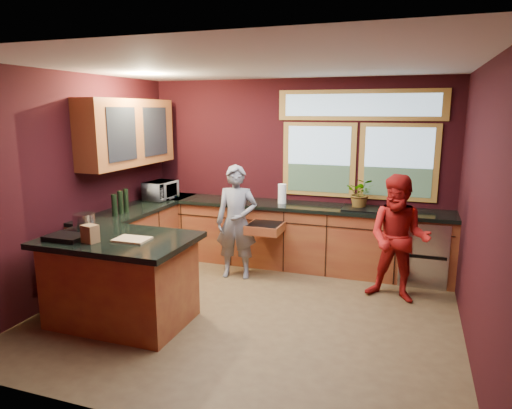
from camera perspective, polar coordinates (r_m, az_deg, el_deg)
The scene contains 14 objects.
floor at distance 5.32m, azimuth -0.81°, elevation -13.32°, with size 4.50×4.50×0.00m, color brown.
room_shell at distance 5.37m, azimuth -5.72°, elevation 6.83°, with size 4.52×4.02×2.71m.
back_counter at distance 6.64m, azimuth 5.82°, elevation -3.96°, with size 4.50×0.64×0.93m.
left_counter at distance 6.71m, azimuth -14.15°, elevation -4.07°, with size 0.64×2.30×0.93m.
island at distance 5.14m, azimuth -16.51°, elevation -8.96°, with size 1.55×1.05×0.95m.
person_grey at distance 6.16m, azimuth -2.44°, elevation -2.21°, with size 0.56×0.37×1.54m, color slate.
person_red at distance 5.65m, azimuth 17.40°, elevation -4.11°, with size 0.74×0.58×1.52m, color maroon.
microwave at distance 7.00m, azimuth -11.83°, elevation 1.74°, with size 0.50×0.34×0.28m, color #999999.
potted_plant at distance 6.41m, azimuth 12.97°, elevation 1.41°, with size 0.37×0.32×0.41m, color #999999.
paper_towel at distance 6.58m, azimuth 3.29°, elevation 1.36°, with size 0.12×0.12×0.28m, color white.
cutting_board at distance 4.84m, azimuth -15.25°, elevation -4.22°, with size 0.35×0.25×0.02m, color tan.
stock_pot at distance 5.42m, azimuth -20.68°, elevation -2.01°, with size 0.24×0.24×0.18m, color #B9B9BE.
paper_bag at distance 4.87m, azimuth -20.03°, elevation -3.45°, with size 0.15×0.12×0.18m, color brown.
black_tray at distance 5.08m, azimuth -22.62°, elevation -3.80°, with size 0.40×0.28×0.05m, color black.
Camera 1 is at (1.65, -4.53, 2.25)m, focal length 32.00 mm.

